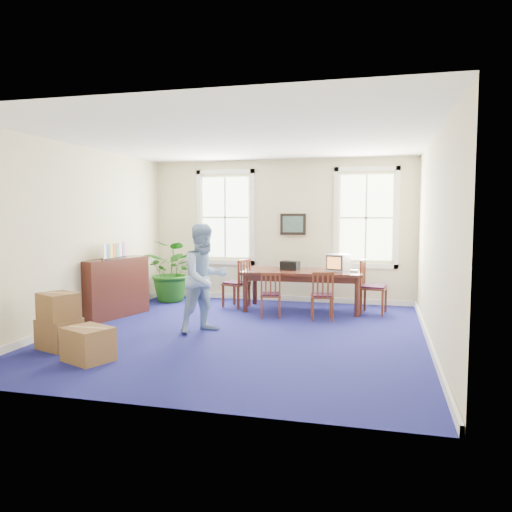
% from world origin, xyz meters
% --- Properties ---
extents(floor, '(6.50, 6.50, 0.00)m').
position_xyz_m(floor, '(0.00, 0.00, 0.00)').
color(floor, navy).
rests_on(floor, ground).
extents(ceiling, '(6.50, 6.50, 0.00)m').
position_xyz_m(ceiling, '(0.00, 0.00, 3.20)').
color(ceiling, white).
rests_on(ceiling, ground).
extents(wall_back, '(6.50, 0.00, 6.50)m').
position_xyz_m(wall_back, '(0.00, 3.25, 1.60)').
color(wall_back, beige).
rests_on(wall_back, ground).
extents(wall_front, '(6.50, 0.00, 6.50)m').
position_xyz_m(wall_front, '(0.00, -3.25, 1.60)').
color(wall_front, beige).
rests_on(wall_front, ground).
extents(wall_left, '(0.00, 6.50, 6.50)m').
position_xyz_m(wall_left, '(-3.00, 0.00, 1.60)').
color(wall_left, beige).
rests_on(wall_left, ground).
extents(wall_right, '(0.00, 6.50, 6.50)m').
position_xyz_m(wall_right, '(3.00, 0.00, 1.60)').
color(wall_right, beige).
rests_on(wall_right, ground).
extents(baseboard_back, '(6.00, 0.04, 0.12)m').
position_xyz_m(baseboard_back, '(0.00, 3.22, 0.06)').
color(baseboard_back, white).
rests_on(baseboard_back, ground).
extents(baseboard_left, '(0.04, 6.50, 0.12)m').
position_xyz_m(baseboard_left, '(-2.97, 0.00, 0.06)').
color(baseboard_left, white).
rests_on(baseboard_left, ground).
extents(baseboard_right, '(0.04, 6.50, 0.12)m').
position_xyz_m(baseboard_right, '(2.97, 0.00, 0.06)').
color(baseboard_right, white).
rests_on(baseboard_right, ground).
extents(window_left, '(1.40, 0.12, 2.20)m').
position_xyz_m(window_left, '(-1.30, 3.23, 1.90)').
color(window_left, white).
rests_on(window_left, ground).
extents(window_right, '(1.40, 0.12, 2.20)m').
position_xyz_m(window_right, '(1.90, 3.23, 1.90)').
color(window_right, white).
rests_on(window_right, ground).
extents(wall_picture, '(0.58, 0.06, 0.48)m').
position_xyz_m(wall_picture, '(0.30, 3.20, 1.75)').
color(wall_picture, black).
rests_on(wall_picture, ground).
extents(conference_table, '(2.45, 1.18, 0.82)m').
position_xyz_m(conference_table, '(0.68, 2.24, 0.41)').
color(conference_table, '#461D15').
rests_on(conference_table, ground).
extents(crt_tv, '(0.51, 0.53, 0.35)m').
position_xyz_m(crt_tv, '(1.39, 2.29, 1.00)').
color(crt_tv, '#B7B7BC').
rests_on(crt_tv, conference_table).
extents(game_console, '(0.17, 0.20, 0.05)m').
position_xyz_m(game_console, '(1.72, 2.24, 0.85)').
color(game_console, white).
rests_on(game_console, conference_table).
extents(equipment_bag, '(0.41, 0.31, 0.18)m').
position_xyz_m(equipment_bag, '(0.40, 2.29, 0.92)').
color(equipment_bag, black).
rests_on(equipment_bag, conference_table).
extents(chair_near_left, '(0.48, 0.48, 0.88)m').
position_xyz_m(chair_near_left, '(0.18, 1.41, 0.44)').
color(chair_near_left, maroon).
rests_on(chair_near_left, ground).
extents(chair_near_right, '(0.49, 0.49, 0.92)m').
position_xyz_m(chair_near_right, '(1.17, 1.41, 0.46)').
color(chair_near_right, maroon).
rests_on(chair_near_right, ground).
extents(chair_end_left, '(0.59, 0.59, 1.03)m').
position_xyz_m(chair_end_left, '(-0.75, 2.24, 0.51)').
color(chair_end_left, maroon).
rests_on(chair_end_left, ground).
extents(chair_end_right, '(0.55, 0.55, 1.08)m').
position_xyz_m(chair_end_right, '(2.11, 2.24, 0.54)').
color(chair_end_right, maroon).
rests_on(chair_end_right, ground).
extents(man, '(1.09, 1.13, 1.82)m').
position_xyz_m(man, '(-0.63, -0.02, 0.91)').
color(man, '#8AACD8').
rests_on(man, ground).
extents(credenza, '(0.81, 1.55, 1.17)m').
position_xyz_m(credenza, '(-2.75, 0.70, 0.59)').
color(credenza, '#461D15').
rests_on(credenza, ground).
extents(brochure_rack, '(0.24, 0.71, 0.31)m').
position_xyz_m(brochure_rack, '(-2.73, 0.70, 1.33)').
color(brochure_rack, '#99999E').
rests_on(brochure_rack, credenza).
extents(potted_plant, '(1.43, 1.30, 1.39)m').
position_xyz_m(potted_plant, '(-2.33, 2.54, 0.69)').
color(potted_plant, '#195612').
rests_on(potted_plant, ground).
extents(cardboard_boxes, '(1.99, 1.99, 0.88)m').
position_xyz_m(cardboard_boxes, '(-2.15, -1.44, 0.44)').
color(cardboard_boxes, brown).
rests_on(cardboard_boxes, ground).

